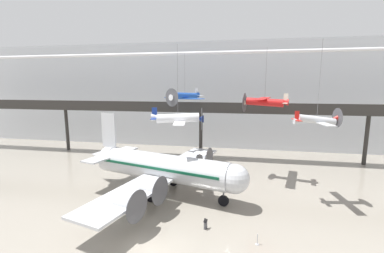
{
  "coord_description": "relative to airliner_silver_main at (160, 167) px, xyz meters",
  "views": [
    {
      "loc": [
        7.6,
        -19.67,
        14.48
      ],
      "look_at": [
        1.52,
        12.88,
        9.08
      ],
      "focal_mm": 24.0,
      "sensor_mm": 36.0,
      "label": 1
    }
  ],
  "objects": [
    {
      "name": "info_sign_pedestal",
      "position": [
        7.17,
        -7.69,
        -3.16
      ],
      "size": [
        0.4,
        0.7,
        1.24
      ],
      "rotation": [
        0.0,
        0.0,
        -0.49
      ],
      "color": "#4C4C51",
      "rests_on": "ground"
    },
    {
      "name": "suspended_plane_silver_racer",
      "position": [
        19.34,
        1.02,
        6.69
      ],
      "size": [
        5.43,
        6.6,
        10.31
      ],
      "rotation": [
        0.0,
        0.0,
        0.16
      ],
      "color": "silver"
    },
    {
      "name": "airliner_silver_main",
      "position": [
        0.0,
        0.0,
        0.0
      ],
      "size": [
        24.13,
        27.98,
        10.45
      ],
      "rotation": [
        0.0,
        0.0,
        -0.26
      ],
      "color": "silver",
      "rests_on": "ground"
    },
    {
      "name": "suspended_plane_blue_trainer",
      "position": [
        0.56,
        13.29,
        8.86
      ],
      "size": [
        8.09,
        7.32,
        9.04
      ],
      "rotation": [
        0.0,
        0.0,
        4.16
      ],
      "color": "#1E4CAD"
    },
    {
      "name": "ground_plane",
      "position": [
        2.64,
        -11.9,
        -3.61
      ],
      "size": [
        260.0,
        260.0,
        0.0
      ],
      "primitive_type": "plane",
      "color": "gray"
    },
    {
      "name": "mezzanine_walkway",
      "position": [
        2.64,
        17.78,
        5.91
      ],
      "size": [
        110.0,
        3.2,
        11.23
      ],
      "color": "#2D2B28",
      "rests_on": "ground"
    },
    {
      "name": "suspended_plane_red_highwing",
      "position": [
        13.87,
        8.11,
        8.35
      ],
      "size": [
        6.83,
        8.22,
        9.48
      ],
      "rotation": [
        0.0,
        0.0,
        2.9
      ],
      "color": "red"
    },
    {
      "name": "ceiling_truss_beam",
      "position": [
        2.64,
        16.56,
        16.62
      ],
      "size": [
        120.0,
        0.6,
        0.6
      ],
      "color": "silver"
    },
    {
      "name": "hangar_back_wall",
      "position": [
        2.64,
        27.99,
        8.39
      ],
      "size": [
        140.0,
        3.0,
        24.0
      ],
      "color": "silver",
      "rests_on": "ground"
    },
    {
      "name": "stanchion_barrier",
      "position": [
        12.17,
        -9.38,
        -3.29
      ],
      "size": [
        0.36,
        0.36,
        1.08
      ],
      "color": "#B2B5BA",
      "rests_on": "ground"
    },
    {
      "name": "suspended_plane_white_twin",
      "position": [
        1.98,
        2.11,
        6.35
      ],
      "size": [
        7.3,
        8.87,
        11.43
      ],
      "rotation": [
        0.0,
        0.0,
        0.17
      ],
      "color": "silver"
    }
  ]
}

